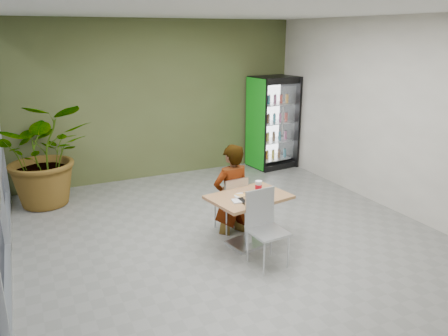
{
  "coord_description": "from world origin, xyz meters",
  "views": [
    {
      "loc": [
        -2.63,
        -5.13,
        2.92
      ],
      "look_at": [
        0.03,
        0.47,
        1.0
      ],
      "focal_mm": 35.0,
      "sensor_mm": 36.0,
      "label": 1
    }
  ],
  "objects_px": {
    "cafeteria_tray": "(255,200)",
    "seated_woman": "(231,198)",
    "chair_near": "(264,221)",
    "chair_far": "(233,200)",
    "dining_table": "(249,210)",
    "soda_cup": "(258,187)",
    "beverage_fridge": "(273,122)",
    "potted_plant": "(45,154)"
  },
  "relations": [
    {
      "from": "beverage_fridge",
      "to": "potted_plant",
      "type": "relative_size",
      "value": 1.1
    },
    {
      "from": "beverage_fridge",
      "to": "soda_cup",
      "type": "bearing_deg",
      "value": -130.75
    },
    {
      "from": "cafeteria_tray",
      "to": "beverage_fridge",
      "type": "relative_size",
      "value": 0.2
    },
    {
      "from": "cafeteria_tray",
      "to": "seated_woman",
      "type": "bearing_deg",
      "value": 90.19
    },
    {
      "from": "soda_cup",
      "to": "beverage_fridge",
      "type": "height_order",
      "value": "beverage_fridge"
    },
    {
      "from": "chair_far",
      "to": "chair_near",
      "type": "distance_m",
      "value": 0.99
    },
    {
      "from": "seated_woman",
      "to": "soda_cup",
      "type": "distance_m",
      "value": 0.59
    },
    {
      "from": "beverage_fridge",
      "to": "potted_plant",
      "type": "bearing_deg",
      "value": 177.25
    },
    {
      "from": "potted_plant",
      "to": "seated_woman",
      "type": "bearing_deg",
      "value": -44.68
    },
    {
      "from": "chair_far",
      "to": "cafeteria_tray",
      "type": "height_order",
      "value": "chair_far"
    },
    {
      "from": "chair_near",
      "to": "soda_cup",
      "type": "xyz_separation_m",
      "value": [
        0.23,
        0.56,
        0.25
      ]
    },
    {
      "from": "beverage_fridge",
      "to": "dining_table",
      "type": "bearing_deg",
      "value": -132.48
    },
    {
      "from": "dining_table",
      "to": "soda_cup",
      "type": "height_order",
      "value": "soda_cup"
    },
    {
      "from": "dining_table",
      "to": "beverage_fridge",
      "type": "relative_size",
      "value": 0.59
    },
    {
      "from": "seated_woman",
      "to": "chair_far",
      "type": "bearing_deg",
      "value": 97.18
    },
    {
      "from": "chair_far",
      "to": "soda_cup",
      "type": "height_order",
      "value": "soda_cup"
    },
    {
      "from": "chair_far",
      "to": "potted_plant",
      "type": "xyz_separation_m",
      "value": [
        -2.43,
        2.43,
        0.41
      ]
    },
    {
      "from": "dining_table",
      "to": "cafeteria_tray",
      "type": "relative_size",
      "value": 2.93
    },
    {
      "from": "chair_far",
      "to": "potted_plant",
      "type": "distance_m",
      "value": 3.46
    },
    {
      "from": "chair_near",
      "to": "seated_woman",
      "type": "bearing_deg",
      "value": 83.76
    },
    {
      "from": "cafeteria_tray",
      "to": "dining_table",
      "type": "bearing_deg",
      "value": 85.75
    },
    {
      "from": "seated_woman",
      "to": "beverage_fridge",
      "type": "xyz_separation_m",
      "value": [
        2.36,
        2.69,
        0.47
      ]
    },
    {
      "from": "dining_table",
      "to": "chair_near",
      "type": "distance_m",
      "value": 0.52
    },
    {
      "from": "seated_woman",
      "to": "cafeteria_tray",
      "type": "relative_size",
      "value": 4.12
    },
    {
      "from": "soda_cup",
      "to": "potted_plant",
      "type": "distance_m",
      "value": 3.87
    },
    {
      "from": "soda_cup",
      "to": "potted_plant",
      "type": "relative_size",
      "value": 0.1
    },
    {
      "from": "seated_woman",
      "to": "potted_plant",
      "type": "bearing_deg",
      "value": -50.84
    },
    {
      "from": "beverage_fridge",
      "to": "potted_plant",
      "type": "height_order",
      "value": "beverage_fridge"
    },
    {
      "from": "chair_near",
      "to": "soda_cup",
      "type": "distance_m",
      "value": 0.66
    },
    {
      "from": "cafeteria_tray",
      "to": "beverage_fridge",
      "type": "xyz_separation_m",
      "value": [
        2.36,
        3.4,
        0.25
      ]
    },
    {
      "from": "chair_near",
      "to": "beverage_fridge",
      "type": "xyz_separation_m",
      "value": [
        2.4,
        3.72,
        0.43
      ]
    },
    {
      "from": "chair_near",
      "to": "potted_plant",
      "type": "bearing_deg",
      "value": 120.7
    },
    {
      "from": "beverage_fridge",
      "to": "seated_woman",
      "type": "bearing_deg",
      "value": -137.56
    },
    {
      "from": "seated_woman",
      "to": "cafeteria_tray",
      "type": "xyz_separation_m",
      "value": [
        0.0,
        -0.72,
        0.22
      ]
    },
    {
      "from": "chair_near",
      "to": "cafeteria_tray",
      "type": "xyz_separation_m",
      "value": [
        0.04,
        0.31,
        0.18
      ]
    },
    {
      "from": "soda_cup",
      "to": "beverage_fridge",
      "type": "bearing_deg",
      "value": 55.53
    },
    {
      "from": "chair_near",
      "to": "cafeteria_tray",
      "type": "bearing_deg",
      "value": 78.54
    },
    {
      "from": "dining_table",
      "to": "soda_cup",
      "type": "bearing_deg",
      "value": 14.98
    },
    {
      "from": "dining_table",
      "to": "chair_near",
      "type": "bearing_deg",
      "value": -96.1
    },
    {
      "from": "chair_near",
      "to": "seated_woman",
      "type": "xyz_separation_m",
      "value": [
        0.04,
        1.03,
        -0.04
      ]
    },
    {
      "from": "dining_table",
      "to": "cafeteria_tray",
      "type": "xyz_separation_m",
      "value": [
        -0.02,
        -0.21,
        0.22
      ]
    },
    {
      "from": "dining_table",
      "to": "potted_plant",
      "type": "height_order",
      "value": "potted_plant"
    }
  ]
}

